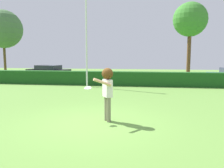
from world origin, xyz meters
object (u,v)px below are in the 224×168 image
at_px(lamppost, 86,36).
at_px(birch_tree, 190,20).
at_px(frisbee, 88,88).
at_px(parked_car_black, 48,71).
at_px(oak_tree, 3,29).
at_px(person, 107,86).

distance_m(lamppost, birch_tree, 10.84).
bearing_deg(frisbee, lamppost, 105.09).
distance_m(parked_car_black, oak_tree, 6.83).
bearing_deg(birch_tree, lamppost, -139.49).
xyz_separation_m(lamppost, oak_tree, (-10.73, 6.67, 1.37)).
height_order(person, frisbee, person).
height_order(birch_tree, oak_tree, birch_tree).
bearing_deg(frisbee, birch_tree, 69.35).
distance_m(frisbee, birch_tree, 17.06).
xyz_separation_m(birch_tree, oak_tree, (-18.84, -0.26, -0.54)).
bearing_deg(lamppost, parked_car_black, 133.48).
relative_size(frisbee, parked_car_black, 0.05).
bearing_deg(person, oak_tree, 132.16).
bearing_deg(parked_car_black, lamppost, -46.52).
height_order(person, lamppost, lamppost).
distance_m(person, lamppost, 9.23).
bearing_deg(parked_car_black, person, -59.35).
relative_size(birch_tree, oak_tree, 1.03).
bearing_deg(parked_car_black, oak_tree, 170.18).
distance_m(person, frisbee, 0.65).
bearing_deg(oak_tree, frisbee, -49.38).
bearing_deg(frisbee, parked_car_black, 118.53).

